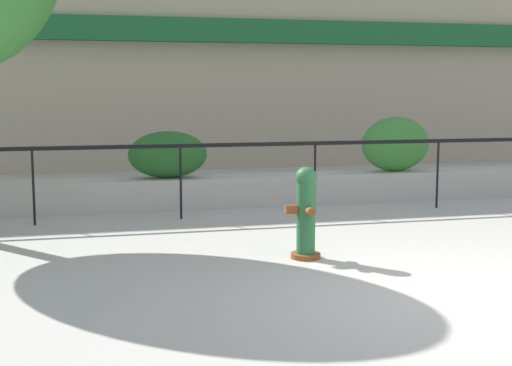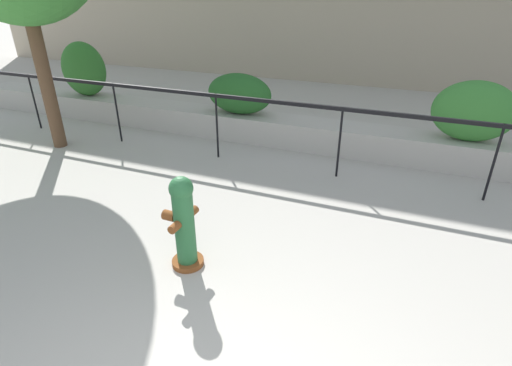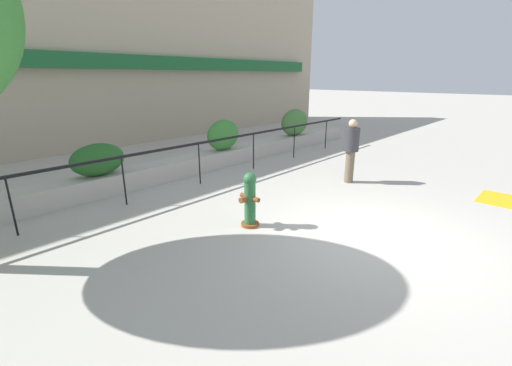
# 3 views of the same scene
# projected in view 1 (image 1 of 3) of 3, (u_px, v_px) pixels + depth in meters

# --- Properties ---
(ground_plane) EXTENTS (120.00, 120.00, 0.00)m
(ground_plane) POSITION_uv_depth(u_px,v_px,m) (481.00, 301.00, 6.67)
(ground_plane) COLOR #B2ADA3
(building_facade) EXTENTS (30.00, 1.36, 8.00)m
(building_facade) POSITION_uv_depth(u_px,v_px,m) (226.00, 7.00, 17.69)
(building_facade) COLOR tan
(building_facade) RESTS_ON ground
(planter_wall_low) EXTENTS (18.00, 0.70, 0.50)m
(planter_wall_low) POSITION_uv_depth(u_px,v_px,m) (295.00, 188.00, 12.42)
(planter_wall_low) COLOR #B7B2A8
(planter_wall_low) RESTS_ON ground
(fence_railing_segment) EXTENTS (15.00, 0.05, 1.15)m
(fence_railing_segment) POSITION_uv_depth(u_px,v_px,m) (315.00, 150.00, 11.26)
(fence_railing_segment) COLOR black
(fence_railing_segment) RESTS_ON ground
(hedge_bush_1) EXTENTS (1.31, 0.64, 0.78)m
(hedge_bush_1) POSITION_uv_depth(u_px,v_px,m) (168.00, 155.00, 11.81)
(hedge_bush_1) COLOR #235B23
(hedge_bush_1) RESTS_ON planter_wall_low
(hedge_bush_2) EXTENTS (1.27, 0.57, 0.98)m
(hedge_bush_2) POSITION_uv_depth(u_px,v_px,m) (396.00, 144.00, 12.77)
(hedge_bush_2) COLOR #387F33
(hedge_bush_2) RESTS_ON planter_wall_low
(fire_hydrant) EXTENTS (0.43, 0.47, 1.08)m
(fire_hydrant) POSITION_uv_depth(u_px,v_px,m) (306.00, 212.00, 8.29)
(fire_hydrant) COLOR brown
(fire_hydrant) RESTS_ON ground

